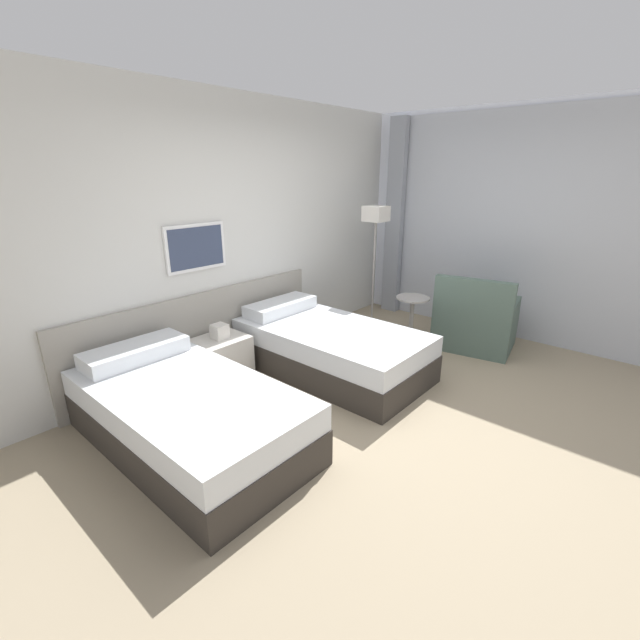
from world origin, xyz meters
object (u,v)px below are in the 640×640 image
(nightstand, at_px, (222,357))
(side_table, at_px, (412,314))
(bed_near_window, at_px, (330,348))
(bed_near_door, at_px, (187,413))
(floor_lamp, at_px, (375,226))
(armchair, at_px, (475,324))

(nightstand, distance_m, side_table, 2.19)
(bed_near_window, bearing_deg, nightstand, 139.99)
(bed_near_door, height_order, side_table, side_table)
(side_table, bearing_deg, nightstand, 152.07)
(bed_near_window, height_order, nightstand, bed_near_window)
(floor_lamp, bearing_deg, nightstand, 172.64)
(armchair, bearing_deg, floor_lamp, -0.61)
(bed_near_door, xyz_separation_m, bed_near_window, (1.67, 0.00, 0.00))
(nightstand, distance_m, floor_lamp, 2.48)
(armchair, bearing_deg, bed_near_window, 50.91)
(nightstand, bearing_deg, bed_near_door, -139.99)
(bed_near_door, relative_size, armchair, 2.03)
(nightstand, xyz_separation_m, side_table, (1.92, -1.02, 0.20))
(nightstand, bearing_deg, side_table, -27.93)
(bed_near_door, height_order, armchair, armchair)
(armchair, bearing_deg, bed_near_door, 64.74)
(nightstand, relative_size, floor_lamp, 0.36)
(bed_near_window, xyz_separation_m, armchair, (1.58, -0.87, 0.03))
(bed_near_window, relative_size, floor_lamp, 1.24)
(bed_near_door, distance_m, armchair, 3.37)
(bed_near_window, bearing_deg, bed_near_door, 180.00)
(bed_near_door, relative_size, floor_lamp, 1.24)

